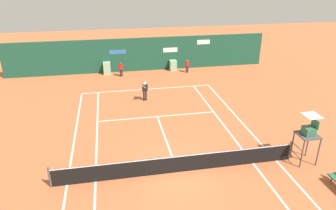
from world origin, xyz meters
TOP-DOWN VIEW (x-y plane):
  - ground_plane at (-0.00, 0.58)m, footprint 80.00×80.00m
  - tennis_net at (0.00, 0.00)m, footprint 12.10×0.10m
  - sponsor_back_wall at (-0.01, 16.97)m, footprint 25.00×1.02m
  - umpire_chair at (6.63, -0.32)m, footprint 1.00×1.00m
  - player_on_baseline at (-0.47, 9.33)m, footprint 0.48×0.77m
  - ball_kid_left_post at (-1.94, 15.46)m, footprint 0.44×0.22m
  - ball_kid_right_post at (4.36, 15.46)m, footprint 0.42×0.20m
  - tennis_ball_near_service_line at (3.05, 2.98)m, footprint 0.07×0.07m

SIDE VIEW (x-z plane):
  - ground_plane at x=0.00m, z-range 0.00..0.01m
  - tennis_ball_near_service_line at x=3.05m, z-range 0.00..0.07m
  - tennis_net at x=0.00m, z-range -0.02..1.05m
  - ball_kid_right_post at x=4.36m, z-range 0.10..1.36m
  - ball_kid_left_post at x=-1.94m, z-range 0.10..1.44m
  - player_on_baseline at x=-0.47m, z-range 0.02..1.79m
  - sponsor_back_wall at x=-0.01m, z-range -0.05..3.14m
  - umpire_chair at x=6.63m, z-range 0.38..3.06m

